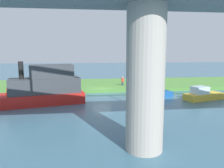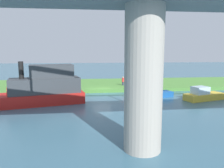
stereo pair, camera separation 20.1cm
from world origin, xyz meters
name	(u,v)px [view 1 (the left image)]	position (x,y,z in m)	size (l,w,h in m)	color
ground_plane	(102,93)	(0.00, 0.00, 0.00)	(160.00, 160.00, 0.00)	#386075
grassy_bank	(99,85)	(0.00, -6.00, 0.25)	(80.00, 12.00, 0.50)	#4C8438
bridge_pylon	(145,80)	(-1.10, 18.17, 4.18)	(2.20, 2.20, 8.37)	#9E998E
person_on_bank	(123,81)	(-3.51, -3.30, 1.20)	(0.40, 0.40, 1.39)	#2D334C
mooring_post	(58,86)	(6.18, -1.29, 0.91)	(0.20, 0.20, 0.83)	brown
skiff_small	(44,88)	(6.91, 5.64, 1.76)	(9.79, 5.20, 4.76)	red
pontoon_yellow	(154,93)	(-6.37, 3.81, 0.53)	(4.76, 2.77, 1.50)	#195199
motorboat_white	(203,95)	(-11.76, 5.88, 0.59)	(5.29, 3.13, 1.66)	gold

